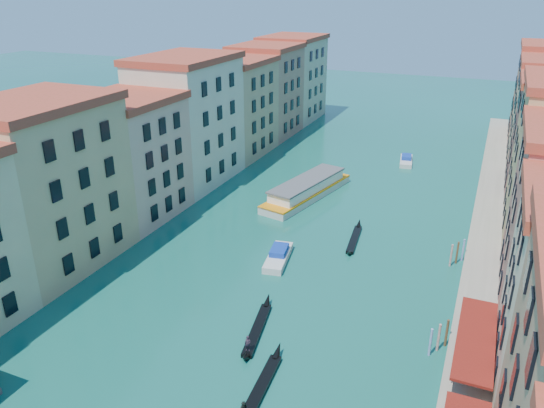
{
  "coord_description": "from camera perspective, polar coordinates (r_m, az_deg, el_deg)",
  "views": [
    {
      "loc": [
        20.72,
        -2.99,
        31.68
      ],
      "look_at": [
        -2.02,
        50.37,
        7.32
      ],
      "focal_mm": 35.0,
      "sensor_mm": 36.0,
      "label": 1
    }
  ],
  "objects": [
    {
      "name": "left_bank_palazzos",
      "position": [
        85.11,
        -11.24,
        7.39
      ],
      "size": [
        12.8,
        128.4,
        21.0
      ],
      "color": "tan",
      "rests_on": "ground"
    },
    {
      "name": "quay",
      "position": [
        74.81,
        21.88,
        -3.62
      ],
      "size": [
        4.0,
        140.0,
        1.0
      ],
      "primitive_type": "cube",
      "color": "gray",
      "rests_on": "ground"
    },
    {
      "name": "vaporetto_far",
      "position": [
        84.18,
        3.8,
        1.61
      ],
      "size": [
        8.78,
        20.67,
        3.0
      ],
      "rotation": [
        0.0,
        0.0,
        -0.21
      ],
      "color": "beige",
      "rests_on": "ground"
    },
    {
      "name": "gondola_fore",
      "position": [
        53.3,
        -1.62,
        -13.2
      ],
      "size": [
        2.9,
        11.03,
        2.21
      ],
      "rotation": [
        0.0,
        0.0,
        0.19
      ],
      "color": "black",
      "rests_on": "ground"
    },
    {
      "name": "gondola_right",
      "position": [
        46.65,
        -1.39,
        -19.28
      ],
      "size": [
        1.73,
        11.33,
        2.26
      ],
      "rotation": [
        0.0,
        0.0,
        0.08
      ],
      "color": "black",
      "rests_on": "ground"
    },
    {
      "name": "gondola_far",
      "position": [
        71.25,
        8.85,
        -3.64
      ],
      "size": [
        1.96,
        10.52,
        1.49
      ],
      "rotation": [
        0.0,
        0.0,
        0.11
      ],
      "color": "black",
      "rests_on": "ground"
    },
    {
      "name": "motorboat_mid",
      "position": [
        65.42,
        0.69,
        -5.59
      ],
      "size": [
        3.54,
        7.64,
        1.52
      ],
      "rotation": [
        0.0,
        0.0,
        0.17
      ],
      "color": "silver",
      "rests_on": "ground"
    },
    {
      "name": "motorboat_far",
      "position": [
        103.63,
        14.23,
        4.59
      ],
      "size": [
        3.16,
        7.12,
        1.42
      ],
      "rotation": [
        0.0,
        0.0,
        0.15
      ],
      "color": "silver",
      "rests_on": "ground"
    }
  ]
}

